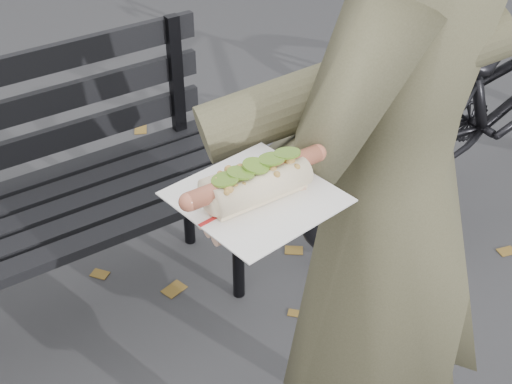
# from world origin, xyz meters

# --- Properties ---
(person) EXTENTS (0.76, 0.63, 1.79)m
(person) POSITION_xyz_m (0.44, 0.03, 0.90)
(person) COLOR #4B4A32
(person) RESTS_ON ground
(held_hotdog) EXTENTS (0.62, 0.32, 0.20)m
(held_hotdog) POSITION_xyz_m (0.24, -0.02, 1.20)
(held_hotdog) COLOR #4B4A32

